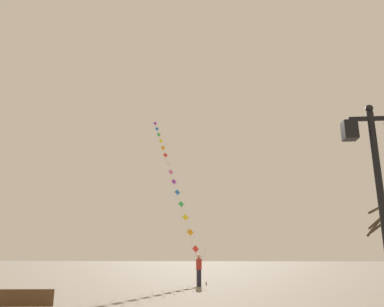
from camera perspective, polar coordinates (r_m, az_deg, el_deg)
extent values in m
plane|color=#756B5B|center=(21.14, 7.11, -19.64)|extent=(160.00, 160.00, 0.00)
cylinder|color=black|center=(8.32, 27.22, -9.35)|extent=(0.14, 0.14, 4.62)
sphere|color=black|center=(8.82, 25.36, 6.21)|extent=(0.16, 0.16, 0.16)
cube|color=black|center=(8.75, 25.53, 4.80)|extent=(0.90, 0.08, 0.08)
cube|color=black|center=(8.52, 22.87, 3.24)|extent=(0.28, 0.28, 0.40)
cube|color=beige|center=(8.52, 22.87, 3.24)|extent=(0.19, 0.19, 0.30)
cylinder|color=brown|center=(22.84, 2.18, -19.17)|extent=(0.06, 0.06, 0.18)
cylinder|color=silver|center=(23.88, 1.32, -16.53)|extent=(0.80, 2.16, 1.89)
cylinder|color=silver|center=(25.64, 0.12, -13.06)|extent=(0.49, 1.32, 1.15)
cylinder|color=silver|center=(27.04, -0.66, -10.75)|extent=(0.49, 1.32, 1.15)
cylinder|color=silver|center=(28.48, -1.34, -8.67)|extent=(0.49, 1.32, 1.15)
cylinder|color=silver|center=(29.96, -1.96, -6.79)|extent=(0.49, 1.32, 1.15)
cylinder|color=silver|center=(31.47, -2.51, -5.08)|extent=(0.49, 1.32, 1.15)
cylinder|color=silver|center=(33.00, -3.01, -3.54)|extent=(0.49, 1.32, 1.15)
cylinder|color=silver|center=(34.56, -3.47, -2.13)|extent=(0.49, 1.32, 1.15)
cylinder|color=silver|center=(36.15, -3.88, -0.84)|extent=(0.49, 1.32, 1.15)
cylinder|color=silver|center=(37.75, -4.26, 0.33)|extent=(0.49, 1.32, 1.15)
cylinder|color=silver|center=(39.37, -4.60, 1.42)|extent=(0.49, 1.32, 1.15)
cylinder|color=silver|center=(41.00, -4.92, 2.41)|extent=(0.49, 1.32, 1.15)
cylinder|color=silver|center=(42.64, -5.22, 3.33)|extent=(0.49, 1.32, 1.15)
cylinder|color=silver|center=(44.30, -5.49, 4.18)|extent=(0.49, 1.32, 1.15)
cube|color=red|center=(24.97, 0.55, -14.31)|extent=(0.42, 0.24, 0.47)
cylinder|color=red|center=(24.96, 0.55, -15.02)|extent=(0.04, 0.05, 0.25)
cube|color=orange|center=(26.34, -0.28, -11.88)|extent=(0.47, 0.09, 0.47)
cylinder|color=orange|center=(26.32, -0.28, -12.61)|extent=(0.02, 0.03, 0.31)
cube|color=yellow|center=(27.75, -1.01, -9.68)|extent=(0.47, 0.08, 0.47)
cylinder|color=yellow|center=(27.72, -1.01, -10.39)|extent=(0.02, 0.03, 0.33)
cube|color=green|center=(29.21, -1.66, -7.70)|extent=(0.43, 0.23, 0.47)
cylinder|color=green|center=(29.17, -1.67, -8.38)|extent=(0.04, 0.06, 0.34)
cube|color=blue|center=(30.71, -2.24, -5.91)|extent=(0.43, 0.23, 0.47)
cylinder|color=blue|center=(30.66, -2.25, -6.52)|extent=(0.03, 0.03, 0.29)
cube|color=purple|center=(32.23, -2.77, -4.29)|extent=(0.41, 0.27, 0.47)
cylinder|color=purple|center=(32.17, -2.78, -4.90)|extent=(0.05, 0.06, 0.33)
cube|color=pink|center=(33.78, -3.24, -2.82)|extent=(0.43, 0.21, 0.47)
cylinder|color=pink|center=(33.71, -3.25, -3.38)|extent=(0.03, 0.05, 0.31)
cube|color=white|center=(35.35, -3.68, -1.47)|extent=(0.45, 0.17, 0.47)
cylinder|color=white|center=(35.28, -3.69, -1.96)|extent=(0.02, 0.03, 0.26)
cube|color=red|center=(36.95, -4.07, -0.24)|extent=(0.47, 0.08, 0.47)
cylinder|color=red|center=(36.86, -4.08, -0.78)|extent=(0.02, 0.06, 0.35)
cube|color=orange|center=(38.56, -4.43, 0.89)|extent=(0.47, 0.09, 0.47)
cylinder|color=orange|center=(38.47, -4.44, 0.42)|extent=(0.03, 0.06, 0.29)
cube|color=yellow|center=(40.18, -4.77, 1.92)|extent=(0.41, 0.27, 0.47)
cylinder|color=yellow|center=(40.09, -4.78, 1.52)|extent=(0.03, 0.03, 0.23)
cube|color=green|center=(41.82, -5.07, 2.88)|extent=(0.43, 0.23, 0.47)
cylinder|color=green|center=(41.71, -5.08, 2.44)|extent=(0.04, 0.06, 0.31)
cube|color=blue|center=(43.47, -5.36, 3.76)|extent=(0.46, 0.16, 0.47)
cylinder|color=blue|center=(43.35, -5.37, 3.32)|extent=(0.03, 0.06, 0.34)
cube|color=purple|center=(45.13, -5.62, 4.58)|extent=(0.45, 0.17, 0.47)
cylinder|color=purple|center=(45.03, -5.63, 4.23)|extent=(0.03, 0.04, 0.22)
cube|color=#1E1E2D|center=(21.89, 1.06, -18.41)|extent=(0.28, 0.35, 0.90)
cube|color=#B22D26|center=(21.86, 1.05, -16.50)|extent=(0.34, 0.43, 0.60)
sphere|color=tan|center=(21.86, 1.04, -15.39)|extent=(0.22, 0.22, 0.22)
cylinder|color=#B22D26|center=(22.07, 0.91, -16.04)|extent=(0.20, 0.40, 0.50)
cylinder|color=#423323|center=(20.78, 26.25, -9.64)|extent=(0.75, 1.13, 1.16)
cylinder|color=#423323|center=(20.94, 26.53, -9.89)|extent=(0.45, 1.32, 0.60)
cylinder|color=#423323|center=(20.03, 26.32, -7.56)|extent=(1.09, 0.71, 0.55)
cylinder|color=#423323|center=(20.33, 26.36, -9.20)|extent=(0.91, 0.21, 0.79)
cube|color=brown|center=(10.59, -24.66, -19.35)|extent=(1.59, 0.23, 0.40)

